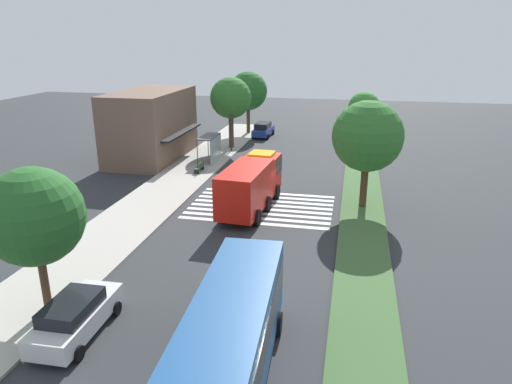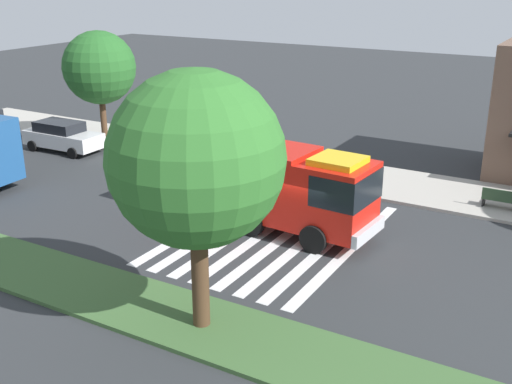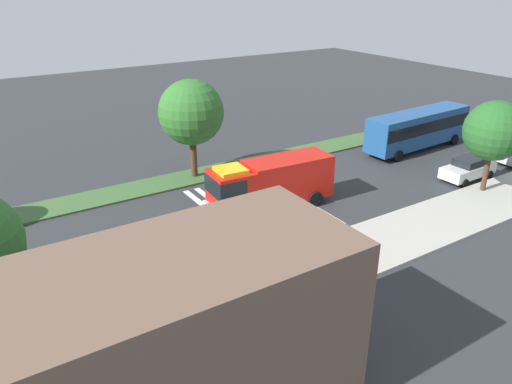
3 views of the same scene
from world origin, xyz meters
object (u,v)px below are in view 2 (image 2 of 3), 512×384
fire_truck (276,183)px  sidewalk_tree_far_west (99,68)px  parked_car_mid (62,136)px  median_tree_far_west (196,160)px  bench_near_shelter (501,199)px

fire_truck → sidewalk_tree_far_west: (-15.00, 6.14, 2.68)m
parked_car_mid → sidewalk_tree_far_west: bearing=59.7°
fire_truck → median_tree_far_west: size_ratio=1.18×
bench_near_shelter → median_tree_far_west: median_tree_far_west is taller
bench_near_shelter → sidewalk_tree_far_west: 23.08m
sidewalk_tree_far_west → fire_truck: bearing=-22.2°
parked_car_mid → median_tree_far_west: bearing=-34.5°
fire_truck → parked_car_mid: (-16.23, 3.93, -1.07)m
bench_near_shelter → parked_car_mid: bearing=-173.8°
parked_car_mid → sidewalk_tree_far_west: size_ratio=0.73×
parked_car_mid → median_tree_far_west: median_tree_far_west is taller
fire_truck → parked_car_mid: bearing=170.4°
sidewalk_tree_far_west → bench_near_shelter: bearing=1.0°
fire_truck → sidewalk_tree_far_west: 16.43m
parked_car_mid → bench_near_shelter: bearing=5.0°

